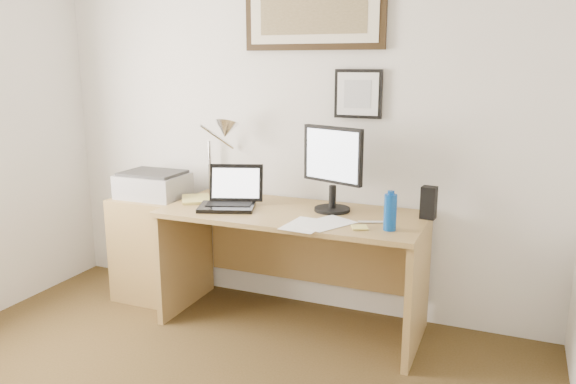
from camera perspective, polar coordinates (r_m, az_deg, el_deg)
The scene contains 17 objects.
wall_back at distance 3.73m, azimuth 0.45°, elevation 7.03°, with size 3.50×0.02×2.50m, color white.
side_cabinet at distance 4.09m, azimuth -13.42°, elevation -5.53°, with size 0.50×0.40×0.73m, color olive.
water_bottle at distance 3.08m, azimuth 10.34°, elevation -2.05°, with size 0.07×0.07×0.20m, color #0B4091.
bottle_cap at distance 3.06m, azimuth 10.42°, elevation -0.06°, with size 0.04×0.04×0.02m, color #0B4091.
speaker at distance 3.36m, azimuth 14.10°, elevation -1.05°, with size 0.08×0.07×0.19m, color black.
paper_sheet_a at distance 3.15m, azimuth 1.77°, elevation -3.35°, with size 0.20×0.29×0.00m, color white.
paper_sheet_b at distance 3.18m, azimuth 3.91°, elevation -3.18°, with size 0.21×0.30×0.00m, color white.
sticky_pad at distance 3.11m, azimuth 7.28°, elevation -3.58°, with size 0.09×0.09×0.01m, color #E6D96D.
marker_pen at distance 3.21m, azimuth 8.37°, elevation -3.04°, with size 0.02×0.02×0.14m, color white.
book at distance 3.75m, azimuth -10.70°, elevation -0.77°, with size 0.18×0.24×0.02m, color #D4C864.
desk at distance 3.57m, azimuth 0.95°, elevation -5.33°, with size 1.60×0.70×0.75m.
laptop at distance 3.54m, azimuth -5.89°, elevation -0.64°, with size 0.40×0.40×0.26m.
lcd_monitor at distance 3.39m, azimuth 4.55°, elevation 2.79°, with size 0.41×0.22×0.52m.
printer at distance 3.98m, azimuth -13.53°, elevation 0.74°, with size 0.44×0.34×0.18m.
desk_lamp at distance 3.74m, azimuth -6.49°, elevation 6.00°, with size 0.29×0.27×0.53m.
picture_large at distance 3.64m, azimuth 2.59°, elevation 17.89°, with size 0.92×0.04×0.47m.
picture_small at distance 3.55m, azimuth 7.14°, elevation 9.86°, with size 0.30×0.03×0.30m.
Camera 1 is at (1.39, -1.44, 1.64)m, focal length 35.00 mm.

